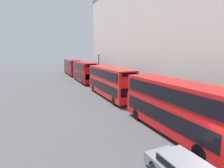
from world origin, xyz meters
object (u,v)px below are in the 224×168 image
(bus_leading, at_px, (174,105))
(bus_third_in_queue, at_px, (84,71))
(pedestrian, at_px, (120,87))
(bus_second_in_queue, at_px, (110,81))
(bus_trailing, at_px, (72,67))

(bus_leading, bearing_deg, bus_third_in_queue, 90.00)
(bus_leading, height_order, pedestrian, bus_leading)
(bus_third_in_queue, distance_m, pedestrian, 12.19)
(bus_third_in_queue, relative_size, pedestrian, 6.59)
(bus_leading, xyz_separation_m, bus_third_in_queue, (0.00, 26.70, 0.09))
(bus_second_in_queue, bearing_deg, pedestrian, 40.26)
(bus_trailing, relative_size, pedestrian, 7.14)
(pedestrian, bearing_deg, bus_leading, -100.82)
(bus_leading, xyz_separation_m, bus_second_in_queue, (0.00, 12.53, 0.05))
(bus_trailing, bearing_deg, bus_leading, -90.00)
(bus_second_in_queue, distance_m, pedestrian, 4.06)
(bus_third_in_queue, relative_size, bus_trailing, 0.92)
(bus_third_in_queue, distance_m, bus_trailing, 13.49)
(bus_second_in_queue, bearing_deg, bus_third_in_queue, 90.00)
(bus_second_in_queue, bearing_deg, bus_trailing, 90.00)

